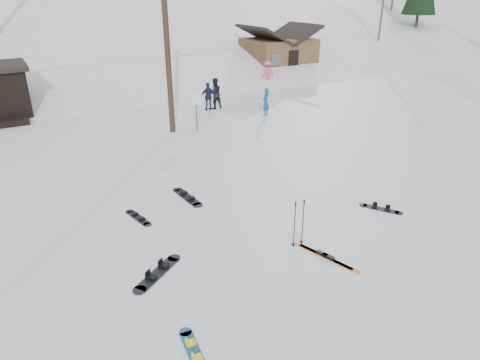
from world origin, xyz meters
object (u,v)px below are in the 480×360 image
cabin (278,55)px  hero_snowboard (194,352)px  utility_pole (166,29)px  hero_skis (325,256)px

cabin → hero_snowboard: size_ratio=3.93×
utility_pole → hero_skis: (-0.58, -11.80, -4.65)m
utility_pole → hero_skis: 12.69m
hero_skis → utility_pole: bearing=71.3°
hero_snowboard → utility_pole: bearing=-13.4°
utility_pole → hero_snowboard: utility_pole is taller
cabin → hero_snowboard: cabin is taller
hero_skis → hero_snowboard: bearing=179.8°
cabin → hero_snowboard: 29.10m
utility_pole → cabin: 16.71m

